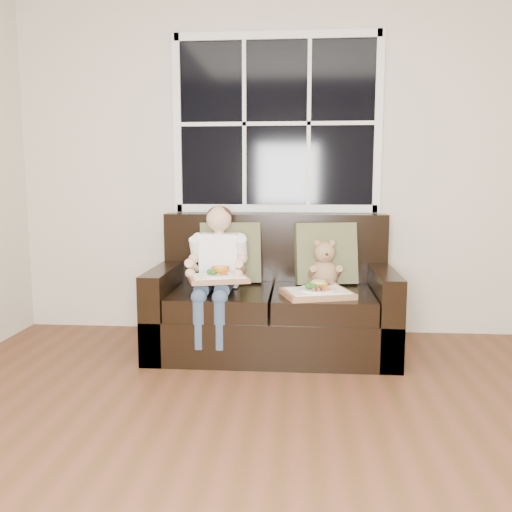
# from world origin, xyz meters

# --- Properties ---
(room_walls) EXTENTS (4.52, 5.02, 2.71)m
(room_walls) POSITION_xyz_m (0.00, 0.00, 1.59)
(room_walls) COLOR beige
(room_walls) RESTS_ON ground
(window_back) EXTENTS (1.62, 0.04, 1.37)m
(window_back) POSITION_xyz_m (-0.19, 2.48, 1.65)
(window_back) COLOR black
(window_back) RESTS_ON room_walls
(loveseat) EXTENTS (1.70, 0.92, 0.96)m
(loveseat) POSITION_xyz_m (-0.19, 2.02, 0.31)
(loveseat) COLOR black
(loveseat) RESTS_ON ground
(pillow_left) EXTENTS (0.47, 0.27, 0.46)m
(pillow_left) POSITION_xyz_m (-0.52, 2.17, 0.67)
(pillow_left) COLOR brown
(pillow_left) RESTS_ON loveseat
(pillow_right) EXTENTS (0.48, 0.28, 0.46)m
(pillow_right) POSITION_xyz_m (0.19, 2.17, 0.68)
(pillow_right) COLOR brown
(pillow_right) RESTS_ON loveseat
(child) EXTENTS (0.40, 0.60, 0.90)m
(child) POSITION_xyz_m (-0.57, 1.90, 0.65)
(child) COLOR white
(child) RESTS_ON loveseat
(teddy_bear) EXTENTS (0.23, 0.28, 0.36)m
(teddy_bear) POSITION_xyz_m (0.18, 2.05, 0.59)
(teddy_bear) COLOR #A27D56
(teddy_bear) RESTS_ON loveseat
(tray_left) EXTENTS (0.45, 0.39, 0.09)m
(tray_left) POSITION_xyz_m (-0.54, 1.73, 0.57)
(tray_left) COLOR #A9714C
(tray_left) RESTS_ON child
(tray_right) EXTENTS (0.52, 0.45, 0.10)m
(tray_right) POSITION_xyz_m (0.12, 1.72, 0.48)
(tray_right) COLOR #A9714C
(tray_right) RESTS_ON loveseat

